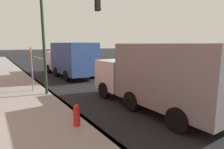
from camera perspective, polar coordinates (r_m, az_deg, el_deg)
name	(u,v)px	position (r m, az deg, el deg)	size (l,w,h in m)	color
ground	(151,89)	(13.03, 12.04, -4.30)	(200.00, 200.00, 0.00)	black
sidewalk_slab	(28,110)	(9.41, -24.41, -9.85)	(80.00, 3.48, 0.15)	gray
curb_edge	(64,103)	(9.77, -14.67, -8.59)	(80.00, 0.16, 0.15)	slate
lane_stripe_center	(151,89)	(13.03, 12.04, -4.27)	(80.00, 0.16, 0.01)	#D8CC4C
car_maroon	(127,66)	(19.07, 4.66, 2.52)	(4.74, 1.95, 1.47)	#591116
car_white	(176,73)	(15.73, 19.22, 0.50)	(4.01, 1.93, 1.47)	silver
truck_blue	(70,59)	(17.88, -12.90, 4.78)	(7.88, 2.63, 3.14)	silver
truck_gray	(157,75)	(8.72, 13.86, -0.28)	(7.23, 2.48, 3.06)	silver
traffic_light_mast	(66,22)	(11.64, -13.95, 15.41)	(0.28, 3.83, 6.35)	#1E3823
street_sign_post	(32,66)	(12.41, -23.58, 2.34)	(0.60, 0.08, 2.86)	slate
fire_hydrant	(77,117)	(6.87, -10.86, -12.82)	(0.24, 0.24, 0.94)	red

